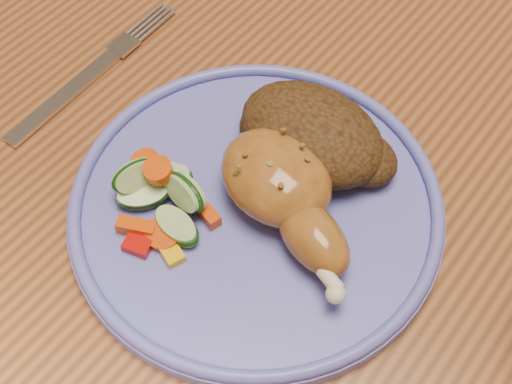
% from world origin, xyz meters
% --- Properties ---
extents(dining_table, '(0.90, 1.40, 0.75)m').
position_xyz_m(dining_table, '(0.00, 0.00, 0.67)').
color(dining_table, brown).
rests_on(dining_table, ground).
extents(plate, '(0.28, 0.28, 0.01)m').
position_xyz_m(plate, '(-0.09, -0.09, 0.76)').
color(plate, '#5556B2').
rests_on(plate, dining_table).
extents(plate_rim, '(0.28, 0.28, 0.01)m').
position_xyz_m(plate_rim, '(-0.09, -0.09, 0.77)').
color(plate_rim, '#5556B2').
rests_on(plate_rim, plate).
extents(chicken_leg, '(0.14, 0.10, 0.05)m').
position_xyz_m(chicken_leg, '(-0.07, -0.09, 0.78)').
color(chicken_leg, '#975A1F').
rests_on(chicken_leg, plate).
extents(rice_pilaf, '(0.13, 0.09, 0.05)m').
position_xyz_m(rice_pilaf, '(-0.08, -0.03, 0.78)').
color(rice_pilaf, '#402710').
rests_on(rice_pilaf, plate).
extents(vegetable_pile, '(0.09, 0.09, 0.04)m').
position_xyz_m(vegetable_pile, '(-0.14, -0.14, 0.77)').
color(vegetable_pile, '#A50A05').
rests_on(vegetable_pile, plate).
extents(fork, '(0.02, 0.17, 0.00)m').
position_xyz_m(fork, '(-0.29, -0.07, 0.75)').
color(fork, silver).
rests_on(fork, dining_table).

